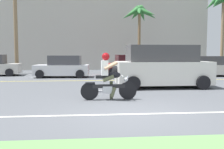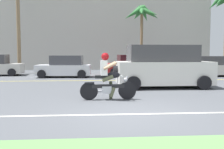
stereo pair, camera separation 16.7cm
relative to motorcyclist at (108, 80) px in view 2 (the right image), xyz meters
The scene contains 10 objects.
ground 1.22m from the motorcyclist, 60.51° to the left, with size 56.00×30.00×0.04m, color #4C4F54.
lane_line_near 2.42m from the motorcyclist, 77.88° to the right, with size 50.40×0.12×0.01m, color silver.
lane_line_far 6.56m from the motorcyclist, 85.73° to the left, with size 50.40×0.12×0.01m, color yellow.
motorcyclist is the anchor object (origin of this frame).
suv_nearby 4.27m from the motorcyclist, 48.16° to the left, with size 4.65×2.22×2.02m.
parked_car_1 9.32m from the motorcyclist, 105.27° to the left, with size 3.76×2.09×1.50m.
parked_car_2 11.20m from the motorcyclist, 77.26° to the left, with size 4.09×2.24×1.53m.
parked_car_3 11.87m from the motorcyclist, 48.63° to the left, with size 3.84×2.10×1.45m.
palm_tree_0 14.82m from the motorcyclist, 74.48° to the left, with size 3.34×3.38×5.92m.
building_far 19.13m from the motorcyclist, 87.98° to the left, with size 21.75×4.00×7.71m, color #BCB7AD.
Camera 2 is at (-1.01, -6.90, 1.63)m, focal length 41.41 mm.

